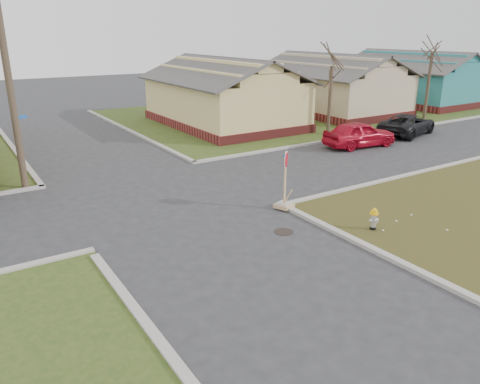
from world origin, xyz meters
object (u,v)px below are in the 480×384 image
dark_pickup (407,124)px  stop_sign (285,196)px  utility_pole (8,75)px  fire_hydrant (374,218)px  red_sedan (359,134)px

dark_pickup → stop_sign: bearing=97.8°
utility_pole → stop_sign: bearing=-44.9°
utility_pole → stop_sign: (7.73, -7.71, -4.14)m
fire_hydrant → stop_sign: 3.43m
utility_pole → dark_pickup: 22.81m
stop_sign → red_sedan: 11.15m
fire_hydrant → dark_pickup: bearing=50.8°
fire_hydrant → dark_pickup: dark_pickup is taller
utility_pole → stop_sign: 11.67m
utility_pole → dark_pickup: bearing=-3.7°
stop_sign → red_sedan: size_ratio=0.50×
red_sedan → utility_pole: bearing=89.4°
utility_pole → red_sedan: bearing=-7.0°
stop_sign → dark_pickup: bearing=3.4°
fire_hydrant → dark_pickup: (13.45, 9.46, 0.19)m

